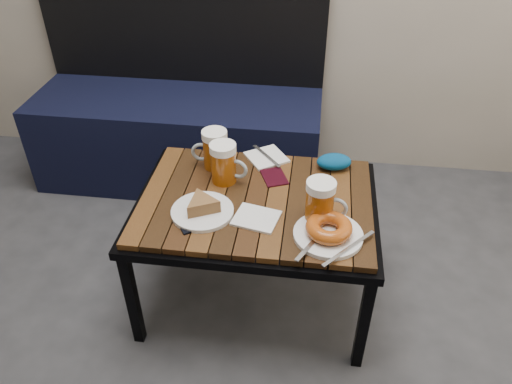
# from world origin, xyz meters

# --- Properties ---
(bench) EXTENTS (1.40, 0.50, 0.95)m
(bench) POSITION_xyz_m (-0.27, 1.76, 0.27)
(bench) COLOR black
(bench) RESTS_ON ground
(cafe_table) EXTENTS (0.84, 0.62, 0.47)m
(cafe_table) POSITION_xyz_m (0.22, 0.98, 0.43)
(cafe_table) COLOR black
(cafe_table) RESTS_ON ground
(beer_mug_left) EXTENTS (0.14, 0.10, 0.15)m
(beer_mug_left) POSITION_xyz_m (0.04, 1.15, 0.55)
(beer_mug_left) COLOR #8C410B
(beer_mug_left) RESTS_ON cafe_table
(beer_mug_centre) EXTENTS (0.14, 0.11, 0.15)m
(beer_mug_centre) POSITION_xyz_m (0.09, 1.07, 0.55)
(beer_mug_centre) COLOR #8C410B
(beer_mug_centre) RESTS_ON cafe_table
(beer_mug_right) EXTENTS (0.14, 0.10, 0.15)m
(beer_mug_right) POSITION_xyz_m (0.44, 0.89, 0.55)
(beer_mug_right) COLOR #8C410B
(beer_mug_right) RESTS_ON cafe_table
(plate_pie) EXTENTS (0.21, 0.21, 0.06)m
(plate_pie) POSITION_xyz_m (0.05, 0.87, 0.50)
(plate_pie) COLOR white
(plate_pie) RESTS_ON cafe_table
(plate_bagel) EXTENTS (0.25, 0.26, 0.06)m
(plate_bagel) POSITION_xyz_m (0.47, 0.81, 0.50)
(plate_bagel) COLOR white
(plate_bagel) RESTS_ON cafe_table
(napkin_left) EXTENTS (0.19, 0.19, 0.01)m
(napkin_left) POSITION_xyz_m (0.23, 1.24, 0.48)
(napkin_left) COLOR white
(napkin_left) RESTS_ON cafe_table
(napkin_right) EXTENTS (0.16, 0.15, 0.01)m
(napkin_right) POSITION_xyz_m (0.24, 0.86, 0.48)
(napkin_right) COLOR white
(napkin_right) RESTS_ON cafe_table
(passport_navy) EXTENTS (0.16, 0.15, 0.01)m
(passport_navy) POSITION_xyz_m (0.05, 0.83, 0.48)
(passport_navy) COLOR black
(passport_navy) RESTS_ON cafe_table
(passport_burgundy) EXTENTS (0.12, 0.14, 0.01)m
(passport_burgundy) POSITION_xyz_m (0.27, 1.11, 0.47)
(passport_burgundy) COLOR black
(passport_burgundy) RESTS_ON cafe_table
(knit_pouch) EXTENTS (0.14, 0.11, 0.06)m
(knit_pouch) POSITION_xyz_m (0.49, 1.20, 0.50)
(knit_pouch) COLOR navy
(knit_pouch) RESTS_ON cafe_table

